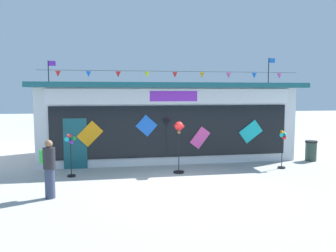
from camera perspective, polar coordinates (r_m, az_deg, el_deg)
name	(u,v)px	position (r m, az deg, el deg)	size (l,w,h in m)	color
ground_plane	(181,185)	(11.24, 2.17, -9.91)	(80.00, 80.00, 0.00)	#ADAAA5
kite_shop_building	(165,120)	(16.15, -0.54, 1.07)	(11.34, 5.08, 4.70)	silver
wind_spinner_far_left	(71,147)	(12.61, -15.97, -3.46)	(0.39, 0.29, 1.57)	black
wind_spinner_left	(179,135)	(12.66, 1.82, -1.47)	(0.40, 0.40, 1.93)	black
wind_spinner_center_left	(283,143)	(14.21, 18.62, -2.72)	(0.38, 0.30, 1.54)	black
person_near_camera	(49,167)	(10.32, -19.27, -6.56)	(0.46, 0.46, 1.68)	#333D56
trash_bin	(311,151)	(16.31, 22.78, -3.82)	(0.52, 0.52, 0.90)	#2D4238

